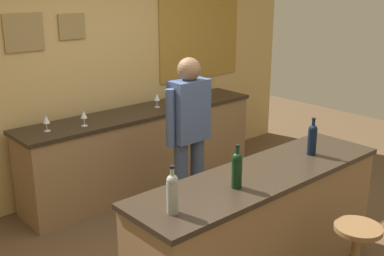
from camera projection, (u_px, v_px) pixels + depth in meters
back_wall at (93, 62)px, 5.09m from camera, size 6.00×0.09×2.80m
bar_counter at (260, 228)px, 3.61m from camera, size 2.21×0.60×0.92m
side_counter at (144, 149)px, 5.34m from camera, size 2.84×0.56×0.90m
bartender at (189, 132)px, 4.35m from camera, size 0.52×0.21×1.62m
bar_stool at (355, 255)px, 3.27m from camera, size 0.32×0.32×0.68m
wine_bottle_a at (172, 192)px, 2.83m from camera, size 0.07×0.07×0.31m
wine_bottle_b at (237, 169)px, 3.19m from camera, size 0.07×0.07×0.31m
wine_bottle_c at (312, 138)px, 3.80m from camera, size 0.07×0.07×0.31m
wine_glass_a at (46, 120)px, 4.46m from camera, size 0.07×0.07×0.16m
wine_glass_b at (84, 115)px, 4.62m from camera, size 0.07×0.07×0.16m
wine_glass_c at (157, 98)px, 5.31m from camera, size 0.07×0.07×0.16m
wine_glass_d at (203, 89)px, 5.75m from camera, size 0.07×0.07×0.16m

